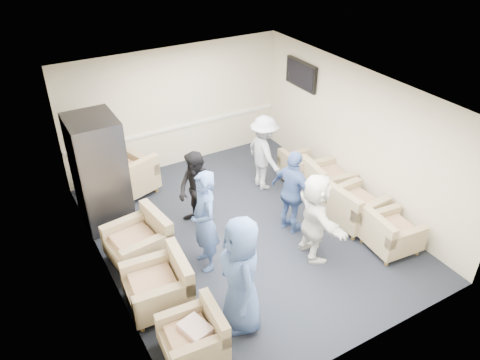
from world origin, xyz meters
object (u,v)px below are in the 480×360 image
armchair_right_midnear (353,208)px  armchair_corner (131,178)px  armchair_left_far (142,242)px  vending_machine (100,172)px  person_front_left (241,275)px  person_mid_right (293,193)px  armchair_right_midfar (324,181)px  person_back_right (264,153)px  person_mid_left (204,222)px  armchair_right_far (300,170)px  armchair_right_near (389,234)px  person_front_right (315,217)px  armchair_left_near (196,337)px  person_back_left (196,192)px  armchair_left_mid (162,286)px

armchair_right_midnear → armchair_corner: (-3.25, 3.06, 0.02)m
armchair_left_far → vending_machine: size_ratio=0.49×
person_front_left → person_mid_right: size_ratio=1.13×
armchair_right_midfar → vending_machine: size_ratio=0.46×
armchair_corner → person_back_right: 2.79m
person_front_left → person_mid_left: bearing=-172.0°
armchair_right_far → person_back_right: 0.94m
armchair_right_midfar → person_front_left: size_ratio=0.53×
armchair_right_near → armchair_right_far: armchair_right_near is taller
person_front_left → armchair_right_midnear: bearing=121.6°
armchair_right_far → armchair_corner: bearing=68.1°
person_mid_right → person_front_right: (-0.09, -0.76, -0.01)m
armchair_left_near → person_back_left: size_ratio=0.54×
person_back_left → vending_machine: bearing=-142.9°
armchair_right_midnear → armchair_left_far: bearing=71.4°
armchair_right_near → person_back_right: person_back_right is taller
armchair_right_near → person_mid_left: size_ratio=0.50×
armchair_right_near → person_back_left: person_back_left is taller
armchair_right_midfar → armchair_right_near: bearing=-175.3°
armchair_left_far → armchair_right_midnear: (3.76, -1.00, -0.01)m
armchair_right_far → person_mid_right: (-1.11, -1.25, 0.50)m
vending_machine → person_back_left: 1.79m
armchair_right_far → person_front_left: size_ratio=0.43×
armchair_corner → armchair_left_near: bearing=65.5°
armchair_left_mid → armchair_right_midnear: armchair_left_mid is taller
person_back_left → armchair_left_far: bearing=-89.2°
person_mid_right → person_back_left: bearing=43.5°
person_back_right → person_front_right: person_back_right is taller
armchair_left_mid → armchair_right_far: armchair_left_mid is taller
armchair_right_far → person_mid_right: size_ratio=0.49×
armchair_corner → person_back_right: size_ratio=0.73×
armchair_left_near → armchair_corner: 4.29m
armchair_left_near → armchair_right_far: size_ratio=1.07×
armchair_left_mid → person_front_left: (0.86, -0.90, 0.56)m
armchair_left_far → armchair_left_near: bearing=-8.2°
armchair_left_near → person_mid_right: person_mid_right is taller
armchair_right_midfar → vending_machine: bearing=78.7°
armchair_left_near → armchair_left_far: size_ratio=0.82×
person_front_right → person_back_right: bearing=1.1°
armchair_right_midfar → person_back_right: person_back_right is taller
person_front_right → armchair_left_mid: bearing=97.6°
armchair_right_near → person_front_right: (-1.24, 0.55, 0.48)m
person_mid_left → armchair_corner: bearing=-165.9°
armchair_right_near → armchair_right_midfar: size_ratio=0.92×
armchair_right_midfar → armchair_right_far: armchair_right_midfar is taller
person_back_right → armchair_left_far: bearing=107.7°
armchair_left_far → armchair_right_far: (3.78, 0.68, -0.06)m
armchair_right_midfar → person_mid_left: size_ratio=0.54×
armchair_left_near → armchair_left_far: bearing=-176.3°
person_front_right → armchair_corner: bearing=43.5°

